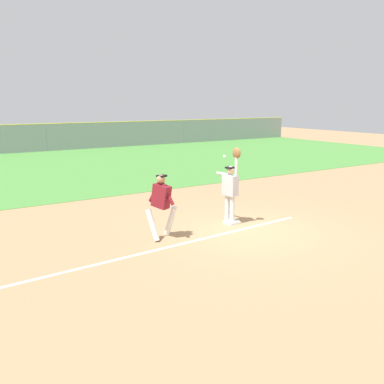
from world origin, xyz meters
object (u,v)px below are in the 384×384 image
at_px(runner, 161,202).
at_px(parked_car_silver, 77,137).
at_px(fielder, 231,186).
at_px(baseball, 224,156).
at_px(parked_car_black, 13,140).
at_px(first_base, 232,222).

height_order(runner, parked_car_silver, runner).
height_order(fielder, runner, fielder).
distance_m(baseball, parked_car_black, 25.64).
height_order(runner, parked_car_black, runner).
bearing_deg(parked_car_black, fielder, -91.75).
height_order(first_base, fielder, fielder).
distance_m(fielder, baseball, 1.00).
bearing_deg(fielder, baseball, 10.90).
distance_m(runner, baseball, 2.29).
height_order(first_base, parked_car_black, parked_car_black).
bearing_deg(parked_car_silver, runner, -98.95).
xyz_separation_m(first_base, fielder, (-0.02, 0.06, 1.08)).
height_order(baseball, parked_car_silver, baseball).
xyz_separation_m(runner, baseball, (2.04, 0.02, 1.05)).
relative_size(fielder, baseball, 30.81).
relative_size(first_base, runner, 0.22).
xyz_separation_m(fielder, baseball, (-0.35, -0.14, 0.93)).
bearing_deg(runner, first_base, -20.78).
relative_size(fielder, parked_car_black, 0.50).
height_order(first_base, parked_car_silver, parked_car_silver).
bearing_deg(parked_car_black, parked_car_silver, -11.39).
bearing_deg(parked_car_black, first_base, -91.71).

